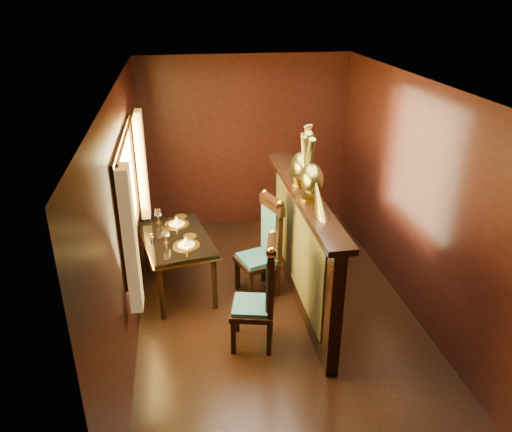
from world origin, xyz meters
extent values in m
plane|color=black|center=(0.00, 0.00, 0.00)|extent=(5.00, 5.00, 0.00)
cube|color=black|center=(0.00, 2.50, 1.25)|extent=(3.00, 0.04, 2.50)
cube|color=black|center=(0.00, -2.50, 1.25)|extent=(3.00, 0.04, 2.50)
cube|color=black|center=(-1.50, 0.00, 1.25)|extent=(0.04, 5.00, 2.50)
cube|color=black|center=(1.50, 0.00, 1.25)|extent=(0.04, 5.00, 2.50)
cube|color=beige|center=(0.00, 0.00, 2.50)|extent=(3.00, 5.00, 0.04)
cube|color=#FFC672|center=(-1.50, 0.30, 1.45)|extent=(0.01, 1.70, 1.05)
cube|color=gold|center=(-1.40, -0.67, 1.40)|extent=(0.10, 0.22, 1.30)
cube|color=gold|center=(-1.40, 1.27, 1.40)|extent=(0.10, 0.22, 1.30)
cylinder|color=gold|center=(-1.42, 0.30, 2.10)|extent=(0.03, 2.20, 0.03)
cube|color=black|center=(0.33, 0.30, 0.65)|extent=(0.12, 2.60, 1.30)
cube|color=#383319|center=(0.26, 0.30, 0.70)|extent=(0.02, 2.20, 0.95)
cube|color=black|center=(0.33, 0.30, 1.33)|extent=(0.26, 2.70, 0.06)
cube|color=black|center=(-1.05, 0.72, 0.69)|extent=(0.92, 1.29, 0.04)
cube|color=gold|center=(-1.05, 0.72, 0.66)|extent=(0.94, 1.31, 0.02)
cylinder|color=black|center=(-1.24, 0.15, 0.32)|extent=(0.06, 0.06, 0.65)
cylinder|color=black|center=(-0.66, 0.26, 0.32)|extent=(0.06, 0.06, 0.65)
cylinder|color=black|center=(-1.44, 1.18, 0.32)|extent=(0.06, 0.06, 0.65)
cylinder|color=black|center=(-0.86, 1.30, 0.32)|extent=(0.06, 0.06, 0.65)
cylinder|color=#B48521|center=(-0.94, 0.48, 0.71)|extent=(0.30, 0.30, 0.01)
cone|color=white|center=(-0.94, 0.48, 0.77)|extent=(0.11, 0.11, 0.10)
cylinder|color=#B48521|center=(-1.04, 1.04, 0.71)|extent=(0.30, 0.30, 0.01)
cone|color=white|center=(-1.04, 1.04, 0.77)|extent=(0.11, 0.11, 0.10)
cylinder|color=silver|center=(-1.31, 0.63, 0.74)|extent=(0.03, 0.03, 0.06)
cylinder|color=silver|center=(-1.33, 0.70, 0.74)|extent=(0.03, 0.03, 0.06)
cube|color=black|center=(-0.33, -0.40, 0.41)|extent=(0.51, 0.51, 0.06)
cube|color=navy|center=(-0.33, -0.40, 0.45)|extent=(0.46, 0.46, 0.05)
cube|color=navy|center=(-0.15, -0.44, 0.76)|extent=(0.11, 0.33, 0.54)
cube|color=black|center=(-0.54, -0.53, 0.19)|extent=(0.05, 0.05, 0.38)
cube|color=black|center=(-0.20, -0.61, 0.19)|extent=(0.05, 0.05, 0.38)
cube|color=black|center=(-0.46, -0.19, 0.19)|extent=(0.05, 0.05, 0.38)
cube|color=black|center=(-0.12, -0.27, 0.19)|extent=(0.05, 0.05, 0.38)
sphere|color=gold|center=(-0.19, -0.61, 1.17)|extent=(0.06, 0.06, 0.06)
sphere|color=gold|center=(-0.11, -0.27, 1.17)|extent=(0.06, 0.06, 0.06)
cube|color=black|center=(-0.14, 0.51, 0.41)|extent=(0.54, 0.54, 0.06)
cube|color=navy|center=(-0.14, 0.51, 0.46)|extent=(0.49, 0.49, 0.05)
cube|color=navy|center=(0.04, 0.57, 0.77)|extent=(0.14, 0.33, 0.55)
cube|color=black|center=(-0.25, 0.29, 0.19)|extent=(0.05, 0.05, 0.38)
cube|color=black|center=(0.09, 0.40, 0.19)|extent=(0.05, 0.05, 0.38)
cube|color=black|center=(-0.36, 0.63, 0.19)|extent=(0.05, 0.05, 0.38)
cube|color=black|center=(-0.03, 0.74, 0.19)|extent=(0.05, 0.05, 0.38)
sphere|color=gold|center=(0.09, 0.40, 1.18)|extent=(0.07, 0.07, 0.07)
sphere|color=gold|center=(-0.02, 0.74, 1.18)|extent=(0.07, 0.07, 0.07)
camera|label=1|loc=(-0.94, -4.46, 3.31)|focal=35.00mm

